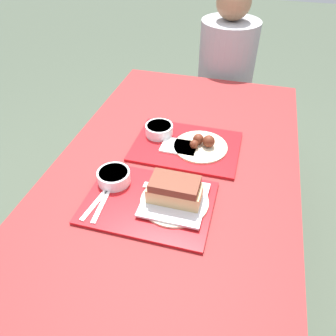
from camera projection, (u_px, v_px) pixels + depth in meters
The scene contains 14 objects.
ground_plane at pixel (171, 278), 1.72m from camera, with size 12.00×12.00×0.00m, color #424C3D.
picnic_table at pixel (173, 188), 1.29m from camera, with size 0.93×1.66×0.74m.
picnic_bench_far at pixel (211, 113), 2.24m from camera, with size 0.88×0.28×0.46m.
tray_near at pixel (149, 202), 1.11m from camera, with size 0.43×0.31×0.01m.
tray_far at pixel (186, 146), 1.35m from camera, with size 0.43×0.31×0.01m.
bowl_coleslaw_near at pixel (114, 176), 1.16m from camera, with size 0.12×0.12×0.05m.
brisket_sandwich_plate at pixel (175, 194), 1.08m from camera, with size 0.23×0.23×0.10m.
plastic_fork_near at pixel (96, 203), 1.09m from camera, with size 0.04×0.17×0.00m.
plastic_knife_near at pixel (102, 204), 1.09m from camera, with size 0.03×0.17×0.00m.
condiment_packet at pixel (149, 186), 1.16m from camera, with size 0.04×0.03×0.01m.
bowl_coleslaw_far at pixel (159, 129), 1.39m from camera, with size 0.12×0.12×0.05m.
wings_plate_far at pixel (201, 144), 1.32m from camera, with size 0.22×0.22×0.06m.
napkin_far at pixel (179, 147), 1.33m from camera, with size 0.14×0.10×0.01m.
person_seated_across at pixel (227, 60), 1.98m from camera, with size 0.34×0.34×0.73m.
Camera 1 is at (0.23, -0.90, 1.56)m, focal length 35.00 mm.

